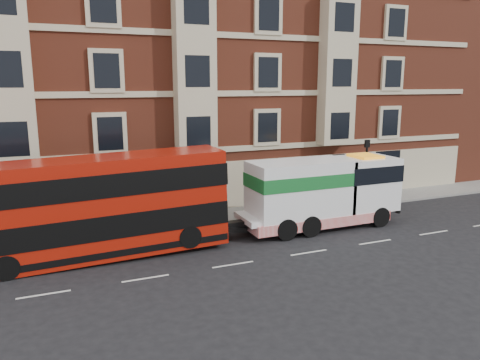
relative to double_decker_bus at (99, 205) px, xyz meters
name	(u,v)px	position (x,y,z in m)	size (l,w,h in m)	color
ground	(233,265)	(5.39, -3.31, -2.54)	(120.00, 120.00, 0.00)	black
sidewalk	(186,220)	(5.39, 4.19, -2.46)	(90.00, 3.00, 0.15)	slate
victorian_terrace	(160,55)	(5.89, 11.69, 7.53)	(45.00, 12.00, 20.40)	brown
lamp_post_west	(80,191)	(-0.61, 2.89, 0.14)	(0.35, 0.15, 4.35)	black
lamp_post_east	(366,167)	(17.39, 2.89, 0.14)	(0.35, 0.15, 4.35)	black
double_decker_bus	(99,205)	(0.00, 0.00, 0.00)	(11.83, 2.72, 4.79)	#A31609
tow_truck	(320,192)	(12.06, 0.00, -0.44)	(9.48, 2.80, 3.95)	white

